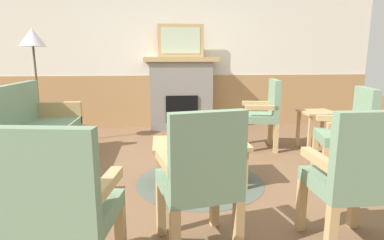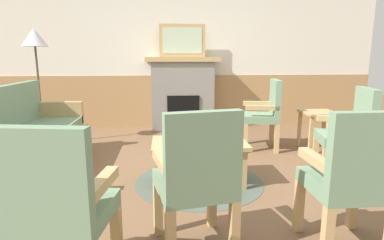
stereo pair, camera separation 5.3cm
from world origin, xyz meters
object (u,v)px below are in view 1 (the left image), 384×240
floor_lamp_by_couch (33,45)px  couch (32,138)px  fireplace (181,93)px  armchair_front_left (201,175)px  framed_picture (181,41)px  armchair_front_center (355,175)px  armchair_corner_left (63,205)px  book_on_table (218,138)px  armchair_by_window_left (350,130)px  coffee_table (200,146)px  armchair_near_fireplace (264,111)px  side_table (317,119)px

floor_lamp_by_couch → couch: bearing=-74.5°
fireplace → armchair_front_left: 3.76m
framed_picture → armchair_front_left: size_ratio=0.82×
armchair_front_center → armchair_corner_left: bearing=-171.7°
book_on_table → armchair_front_left: size_ratio=0.18×
armchair_front_left → book_on_table: bearing=75.1°
armchair_by_window_left → armchair_front_center: (-0.72, -1.22, 0.00)m
couch → coffee_table: couch is taller
armchair_near_fireplace → armchair_front_center: 2.44m
couch → armchair_by_window_left: bearing=-9.1°
framed_picture → armchair_front_center: 4.07m
armchair_corner_left → armchair_by_window_left: bearing=30.7°
coffee_table → side_table: bearing=29.8°
framed_picture → armchair_by_window_left: size_ratio=0.82×
armchair_front_left → armchair_corner_left: 0.84m
armchair_near_fireplace → side_table: (0.71, -0.14, -0.10)m
couch → armchair_near_fireplace: (2.89, 0.66, 0.14)m
book_on_table → armchair_by_window_left: size_ratio=0.18×
armchair_by_window_left → floor_lamp_by_couch: size_ratio=0.58×
couch → armchair_by_window_left: size_ratio=1.84×
armchair_by_window_left → armchair_corner_left: (-2.48, -1.48, 0.00)m
coffee_table → book_on_table: size_ratio=5.50×
framed_picture → floor_lamp_by_couch: 2.32m
framed_picture → side_table: 2.62m
couch → armchair_near_fireplace: size_ratio=1.84×
armchair_by_window_left → armchair_front_center: bearing=-120.6°
armchair_by_window_left → armchair_front_center: size_ratio=1.00×
side_table → fireplace: bearing=138.9°
book_on_table → side_table: (1.56, 0.93, -0.02)m
fireplace → couch: fireplace is taller
armchair_by_window_left → side_table: armchair_by_window_left is taller
book_on_table → armchair_corner_left: armchair_corner_left is taller
armchair_by_window_left → side_table: 1.09m
fireplace → book_on_table: bearing=-84.9°
armchair_by_window_left → armchair_front_left: (-1.72, -1.13, 0.00)m
coffee_table → armchair_near_fireplace: bearing=47.6°
fireplace → armchair_corner_left: size_ratio=1.33×
armchair_front_center → floor_lamp_by_couch: size_ratio=0.58×
framed_picture → couch: framed_picture is taller
framed_picture → coffee_table: framed_picture is taller
couch → armchair_corner_left: bearing=-65.3°
book_on_table → couch: bearing=168.6°
armchair_near_fireplace → framed_picture: bearing=127.3°
side_table → book_on_table: bearing=-149.3°
side_table → floor_lamp_by_couch: size_ratio=0.33×
fireplace → armchair_near_fireplace: (1.08, -1.41, -0.11)m
armchair_front_left → armchair_corner_left: size_ratio=1.00×
armchair_corner_left → floor_lamp_by_couch: bearing=111.5°
couch → book_on_table: size_ratio=10.30×
book_on_table → armchair_by_window_left: 1.39m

